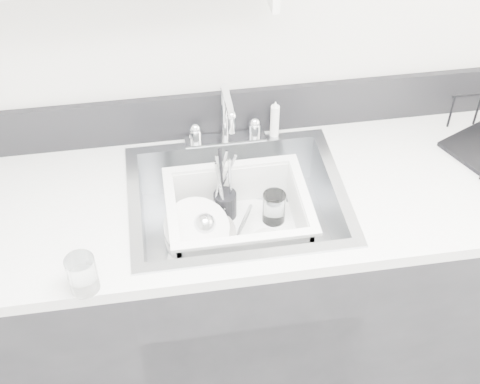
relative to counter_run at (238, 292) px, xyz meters
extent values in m
cube|color=silver|center=(0.00, 0.30, 0.84)|extent=(3.50, 0.02, 2.60)
cube|color=black|center=(0.00, 0.00, -0.02)|extent=(3.20, 0.62, 0.88)
cube|color=silver|center=(0.00, 0.00, 0.44)|extent=(3.20, 0.62, 0.04)
cube|color=black|center=(0.00, 0.30, 0.54)|extent=(3.20, 0.02, 0.16)
cube|color=silver|center=(0.00, 0.25, 0.47)|extent=(0.26, 0.06, 0.02)
cylinder|color=silver|center=(-0.10, 0.25, 0.50)|extent=(0.04, 0.04, 0.05)
cylinder|color=silver|center=(0.10, 0.25, 0.50)|extent=(0.04, 0.04, 0.05)
cylinder|color=silver|center=(0.00, 0.25, 0.57)|extent=(0.02, 0.02, 0.20)
cylinder|color=silver|center=(0.00, 0.18, 0.68)|extent=(0.02, 0.15, 0.02)
cylinder|color=white|center=(0.16, 0.25, 0.53)|extent=(0.03, 0.03, 0.14)
cylinder|color=white|center=(-0.12, -0.02, 0.31)|extent=(0.22, 0.22, 0.01)
cylinder|color=white|center=(-0.11, -0.01, 0.33)|extent=(0.21, 0.21, 0.01)
cylinder|color=white|center=(-0.13, -0.02, 0.36)|extent=(0.24, 0.24, 0.09)
cylinder|color=black|center=(-0.03, 0.08, 0.35)|extent=(0.07, 0.07, 0.09)
cylinder|color=silver|center=(-0.04, 0.09, 0.43)|extent=(0.01, 0.05, 0.18)
cylinder|color=silver|center=(-0.01, 0.07, 0.42)|extent=(0.02, 0.04, 0.16)
cylinder|color=black|center=(-0.04, 0.08, 0.45)|extent=(0.01, 0.05, 0.20)
cylinder|color=white|center=(0.12, 0.03, 0.36)|extent=(0.09, 0.09, 0.10)
cylinder|color=white|center=(-0.44, -0.28, 0.51)|extent=(0.09, 0.09, 0.11)
imported|color=white|center=(0.08, -0.08, 0.32)|extent=(0.11, 0.11, 0.03)
camera|label=1|loc=(-0.21, -1.41, 1.82)|focal=50.00mm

